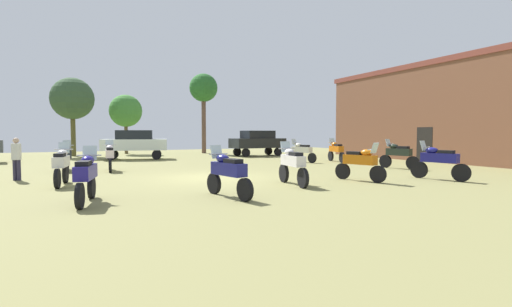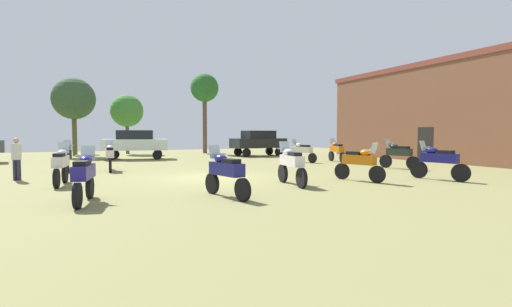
# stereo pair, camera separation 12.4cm
# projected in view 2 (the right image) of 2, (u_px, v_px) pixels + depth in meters

# --- Properties ---
(ground_plane) EXTENTS (44.00, 52.00, 0.02)m
(ground_plane) POSITION_uv_depth(u_px,v_px,m) (209.00, 178.00, 15.33)
(ground_plane) COLOR olive
(brick_building) EXTENTS (6.12, 22.05, 6.39)m
(brick_building) POSITION_uv_depth(u_px,v_px,m) (482.00, 111.00, 23.41)
(brick_building) COLOR brown
(brick_building) RESTS_ON ground
(motorcycle_1) EXTENTS (0.84, 2.08, 1.46)m
(motorcycle_1) POSITION_uv_depth(u_px,v_px,m) (360.00, 162.00, 14.15)
(motorcycle_1) COLOR black
(motorcycle_1) RESTS_ON ground
(motorcycle_2) EXTENTS (0.63, 2.10, 1.49)m
(motorcycle_2) POSITION_uv_depth(u_px,v_px,m) (61.00, 164.00, 13.00)
(motorcycle_2) COLOR black
(motorcycle_2) RESTS_ON ground
(motorcycle_3) EXTENTS (0.70, 2.13, 1.47)m
(motorcycle_3) POSITION_uv_depth(u_px,v_px,m) (84.00, 175.00, 9.70)
(motorcycle_3) COLOR black
(motorcycle_3) RESTS_ON ground
(motorcycle_4) EXTENTS (0.62, 2.25, 1.47)m
(motorcycle_4) POSITION_uv_depth(u_px,v_px,m) (68.00, 156.00, 18.00)
(motorcycle_4) COLOR black
(motorcycle_4) RESTS_ON ground
(motorcycle_5) EXTENTS (0.81, 2.22, 1.51)m
(motorcycle_5) POSITION_uv_depth(u_px,v_px,m) (438.00, 161.00, 14.50)
(motorcycle_5) COLOR black
(motorcycle_5) RESTS_ON ground
(motorcycle_7) EXTENTS (0.74, 2.27, 1.48)m
(motorcycle_7) POSITION_uv_depth(u_px,v_px,m) (337.00, 150.00, 23.61)
(motorcycle_7) COLOR black
(motorcycle_7) RESTS_ON ground
(motorcycle_8) EXTENTS (0.85, 2.17, 1.44)m
(motorcycle_8) POSITION_uv_depth(u_px,v_px,m) (302.00, 151.00, 23.31)
(motorcycle_8) COLOR black
(motorcycle_8) RESTS_ON ground
(motorcycle_9) EXTENTS (0.62, 2.11, 1.49)m
(motorcycle_9) POSITION_uv_depth(u_px,v_px,m) (110.00, 156.00, 17.93)
(motorcycle_9) COLOR black
(motorcycle_9) RESTS_ON ground
(motorcycle_10) EXTENTS (0.77, 2.13, 1.51)m
(motorcycle_10) POSITION_uv_depth(u_px,v_px,m) (399.00, 154.00, 19.05)
(motorcycle_10) COLOR black
(motorcycle_10) RESTS_ON ground
(motorcycle_11) EXTENTS (0.62, 2.26, 1.51)m
(motorcycle_11) POSITION_uv_depth(u_px,v_px,m) (291.00, 164.00, 13.07)
(motorcycle_11) COLOR black
(motorcycle_11) RESTS_ON ground
(motorcycle_12) EXTENTS (0.75, 2.17, 1.46)m
(motorcycle_12) POSITION_uv_depth(u_px,v_px,m) (226.00, 172.00, 10.59)
(motorcycle_12) COLOR black
(motorcycle_12) RESTS_ON ground
(car_1) EXTENTS (4.45, 2.21, 2.00)m
(car_1) POSITION_uv_depth(u_px,v_px,m) (258.00, 141.00, 29.85)
(car_1) COLOR black
(car_1) RESTS_ON ground
(car_3) EXTENTS (4.56, 2.57, 2.00)m
(car_3) POSITION_uv_depth(u_px,v_px,m) (135.00, 142.00, 25.95)
(car_3) COLOR black
(car_3) RESTS_ON ground
(person_1) EXTENTS (0.47, 0.47, 1.63)m
(person_1) POSITION_uv_depth(u_px,v_px,m) (16.00, 156.00, 14.39)
(person_1) COLOR #2D2A42
(person_1) RESTS_ON ground
(tree_1) EXTENTS (3.23, 3.23, 6.12)m
(tree_1) POSITION_uv_depth(u_px,v_px,m) (74.00, 99.00, 29.39)
(tree_1) COLOR brown
(tree_1) RESTS_ON ground
(tree_3) EXTENTS (2.51, 2.51, 7.11)m
(tree_3) POSITION_uv_depth(u_px,v_px,m) (205.00, 89.00, 33.67)
(tree_3) COLOR brown
(tree_3) RESTS_ON ground
(tree_4) EXTENTS (2.78, 2.78, 5.12)m
(tree_4) POSITION_uv_depth(u_px,v_px,m) (127.00, 111.00, 32.66)
(tree_4) COLOR brown
(tree_4) RESTS_ON ground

